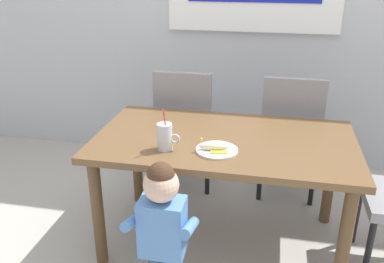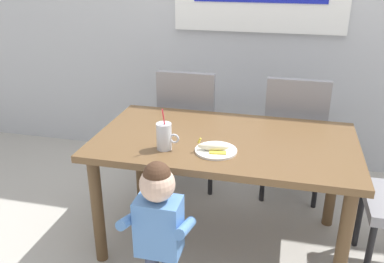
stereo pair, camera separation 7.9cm
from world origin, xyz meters
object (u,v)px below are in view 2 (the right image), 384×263
(toddler_standing, at_px, (159,220))
(peeled_banana, at_px, (214,147))
(dining_chair_right, at_px, (294,132))
(snack_plate, at_px, (216,151))
(dining_chair_left, at_px, (189,122))
(milk_cup, at_px, (164,138))
(dining_table, at_px, (224,153))

(toddler_standing, relative_size, peeled_banana, 4.81)
(dining_chair_right, height_order, snack_plate, dining_chair_right)
(dining_chair_left, height_order, snack_plate, dining_chair_left)
(milk_cup, xyz_separation_m, peeled_banana, (0.27, 0.02, -0.04))
(milk_cup, relative_size, peeled_banana, 1.42)
(dining_chair_left, bearing_deg, dining_chair_right, -179.82)
(dining_table, xyz_separation_m, toddler_standing, (-0.22, -0.60, -0.10))
(dining_table, bearing_deg, dining_chair_right, 58.20)
(dining_chair_right, distance_m, snack_plate, 0.96)
(dining_chair_left, bearing_deg, snack_plate, 113.18)
(dining_table, bearing_deg, dining_chair_left, 120.20)
(dining_chair_left, distance_m, dining_chair_right, 0.78)
(dining_table, distance_m, milk_cup, 0.41)
(toddler_standing, xyz_separation_m, snack_plate, (0.20, 0.41, 0.20))
(dining_chair_right, relative_size, toddler_standing, 1.15)
(milk_cup, bearing_deg, peeled_banana, 4.50)
(milk_cup, bearing_deg, snack_plate, 6.71)
(milk_cup, xyz_separation_m, snack_plate, (0.28, 0.03, -0.06))
(dining_chair_left, bearing_deg, peeled_banana, 112.29)
(dining_table, bearing_deg, snack_plate, -95.40)
(dining_chair_left, distance_m, snack_plate, 0.93)
(toddler_standing, height_order, snack_plate, toddler_standing)
(dining_table, distance_m, peeled_banana, 0.24)
(snack_plate, relative_size, peeled_banana, 1.32)
(dining_chair_left, relative_size, dining_chair_right, 1.00)
(peeled_banana, bearing_deg, toddler_standing, -115.19)
(dining_chair_right, bearing_deg, toddler_standing, 63.67)
(dining_chair_right, height_order, milk_cup, milk_cup)
(toddler_standing, xyz_separation_m, peeled_banana, (0.19, 0.40, 0.23))
(snack_plate, bearing_deg, peeled_banana, -131.57)
(dining_chair_left, distance_m, milk_cup, 0.91)
(dining_chair_left, height_order, toddler_standing, dining_chair_left)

